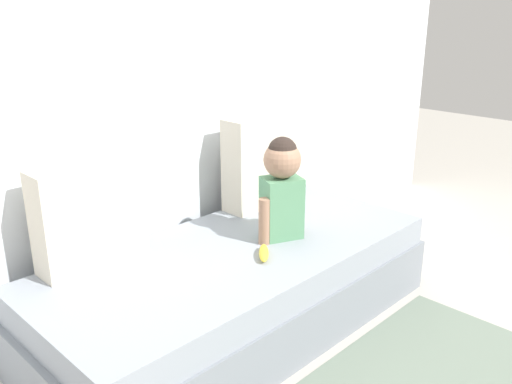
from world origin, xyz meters
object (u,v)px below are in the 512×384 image
throw_pillow_left (90,215)px  toddler (282,185)px  throw_pillow_right (265,160)px  couch (238,289)px  banana (264,253)px

throw_pillow_left → toddler: (0.80, -0.39, 0.04)m
throw_pillow_right → couch: bearing=-148.0°
couch → throw_pillow_left: throw_pillow_left is taller
throw_pillow_right → toddler: (-0.29, -0.39, 0.01)m
toddler → banana: 0.35m
couch → banana: 0.28m
throw_pillow_left → banana: throw_pillow_left is taller
throw_pillow_left → toddler: size_ratio=0.94×
throw_pillow_left → toddler: bearing=-26.1°
throw_pillow_left → throw_pillow_right: bearing=0.0°
couch → toddler: bearing=-11.1°
throw_pillow_right → toddler: bearing=-127.0°
throw_pillow_left → toddler: toddler is taller
couch → throw_pillow_right: (0.55, 0.34, 0.47)m
toddler → banana: bearing=-156.1°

